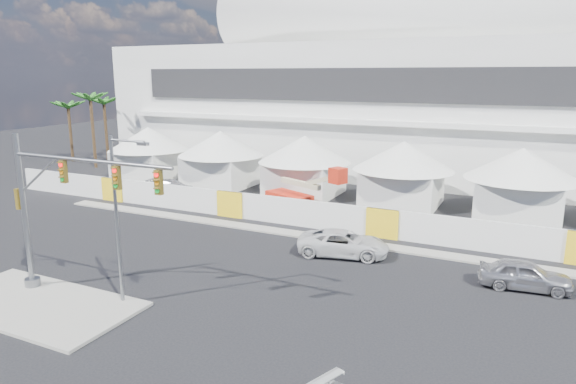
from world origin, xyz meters
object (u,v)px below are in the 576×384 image
at_px(pickup_curb, 343,243).
at_px(streetlight_median, 119,209).
at_px(boom_lift, 298,196).
at_px(sedan_silver, 525,275).
at_px(lot_car_c, 172,187).
at_px(traffic_mast, 51,209).

bearing_deg(pickup_curb, streetlight_median, 134.63).
xyz_separation_m(pickup_curb, boom_lift, (-7.12, 8.83, 0.34)).
distance_m(pickup_curb, boom_lift, 11.35).
relative_size(sedan_silver, lot_car_c, 0.97).
height_order(lot_car_c, boom_lift, boom_lift).
xyz_separation_m(pickup_curb, streetlight_median, (-7.07, -10.99, 3.95)).
bearing_deg(sedan_silver, traffic_mast, 111.25).
relative_size(sedan_silver, traffic_mast, 0.46).
relative_size(sedan_silver, streetlight_median, 0.57).
bearing_deg(pickup_curb, boom_lift, 26.27).
height_order(traffic_mast, streetlight_median, streetlight_median).
bearing_deg(sedan_silver, streetlight_median, 114.41).
distance_m(sedan_silver, streetlight_median, 20.38).
relative_size(pickup_curb, streetlight_median, 0.69).
bearing_deg(boom_lift, streetlight_median, -66.21).
distance_m(traffic_mast, streetlight_median, 3.75).
bearing_deg(traffic_mast, lot_car_c, 113.99).
bearing_deg(streetlight_median, pickup_curb, 57.24).
height_order(lot_car_c, streetlight_median, streetlight_median).
distance_m(sedan_silver, boom_lift, 19.68).
distance_m(sedan_silver, traffic_mast, 23.83).
relative_size(pickup_curb, boom_lift, 0.65).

